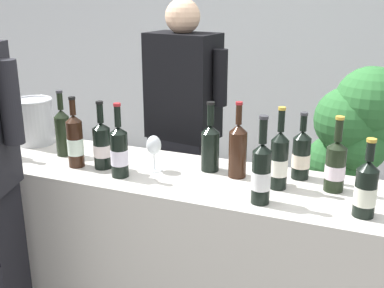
# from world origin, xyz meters

# --- Properties ---
(wall_back) EXTENTS (8.00, 0.10, 2.80)m
(wall_back) POSITION_xyz_m (0.00, 2.60, 1.40)
(wall_back) COLOR silver
(wall_back) RESTS_ON ground_plane
(counter) EXTENTS (2.25, 0.53, 0.92)m
(counter) POSITION_xyz_m (0.00, 0.00, 0.46)
(counter) COLOR beige
(counter) RESTS_ON ground_plane
(wine_bottle_0) EXTENTS (0.08, 0.08, 0.32)m
(wine_bottle_0) POSITION_xyz_m (0.19, 0.10, 1.04)
(wine_bottle_0) COLOR black
(wine_bottle_0) RESTS_ON counter
(wine_bottle_1) EXTENTS (0.08, 0.08, 0.30)m
(wine_bottle_1) POSITION_xyz_m (0.87, -0.13, 1.02)
(wine_bottle_1) COLOR black
(wine_bottle_1) RESTS_ON counter
(wine_bottle_2) EXTENTS (0.08, 0.08, 0.33)m
(wine_bottle_2) POSITION_xyz_m (-0.16, -0.12, 1.03)
(wine_bottle_2) COLOR black
(wine_bottle_2) RESTS_ON counter
(wine_bottle_3) EXTENTS (0.07, 0.07, 0.33)m
(wine_bottle_3) POSITION_xyz_m (-0.57, 0.02, 1.04)
(wine_bottle_3) COLOR black
(wine_bottle_3) RESTS_ON counter
(wine_bottle_4) EXTENTS (0.08, 0.08, 0.32)m
(wine_bottle_4) POSITION_xyz_m (-0.29, -0.06, 1.03)
(wine_bottle_4) COLOR black
(wine_bottle_4) RESTS_ON counter
(wine_bottle_5) EXTENTS (0.08, 0.08, 0.34)m
(wine_bottle_5) POSITION_xyz_m (0.33, 0.07, 1.05)
(wine_bottle_5) COLOR black
(wine_bottle_5) RESTS_ON counter
(wine_bottle_6) EXTENTS (0.07, 0.07, 0.34)m
(wine_bottle_6) POSITION_xyz_m (-0.84, -0.12, 1.04)
(wine_bottle_6) COLOR black
(wine_bottle_6) RESTS_ON counter
(wine_bottle_7) EXTENTS (0.07, 0.07, 0.35)m
(wine_bottle_7) POSITION_xyz_m (0.49, -0.16, 1.04)
(wine_bottle_7) COLOR black
(wine_bottle_7) RESTS_ON counter
(wine_bottle_8) EXTENTS (0.07, 0.07, 0.35)m
(wine_bottle_8) POSITION_xyz_m (0.52, 0.01, 1.04)
(wine_bottle_8) COLOR black
(wine_bottle_8) RESTS_ON counter
(wine_bottle_9) EXTENTS (0.08, 0.08, 0.32)m
(wine_bottle_9) POSITION_xyz_m (0.74, 0.07, 1.03)
(wine_bottle_9) COLOR black
(wine_bottle_9) RESTS_ON counter
(wine_bottle_10) EXTENTS (0.08, 0.08, 0.33)m
(wine_bottle_10) POSITION_xyz_m (-0.41, -0.09, 1.04)
(wine_bottle_10) COLOR black
(wine_bottle_10) RESTS_ON counter
(wine_bottle_11) EXTENTS (0.08, 0.08, 0.30)m
(wine_bottle_11) POSITION_xyz_m (0.59, 0.16, 1.03)
(wine_bottle_11) COLOR black
(wine_bottle_11) RESTS_ON counter
(wine_glass) EXTENTS (0.08, 0.08, 0.17)m
(wine_glass) POSITION_xyz_m (-0.05, -0.00, 1.03)
(wine_glass) COLOR silver
(wine_glass) RESTS_ON counter
(ice_bucket) EXTENTS (0.21, 0.21, 0.24)m
(ice_bucket) POSITION_xyz_m (-0.83, 0.12, 1.04)
(ice_bucket) COLOR silver
(ice_bucket) RESTS_ON counter
(person_server) EXTENTS (0.55, 0.30, 1.67)m
(person_server) POSITION_xyz_m (-0.17, 0.63, 0.82)
(person_server) COLOR black
(person_server) RESTS_ON ground_plane
(potted_shrub) EXTENTS (0.58, 0.49, 1.30)m
(potted_shrub) POSITION_xyz_m (0.77, 1.06, 0.85)
(potted_shrub) COLOR brown
(potted_shrub) RESTS_ON ground_plane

